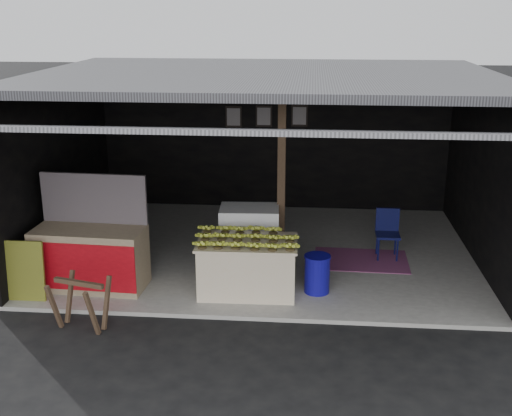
# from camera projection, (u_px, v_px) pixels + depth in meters

# --- Properties ---
(ground) EXTENTS (80.00, 80.00, 0.00)m
(ground) POSITION_uv_depth(u_px,v_px,m) (251.00, 321.00, 8.52)
(ground) COLOR black
(ground) RESTS_ON ground
(concrete_slab) EXTENTS (7.00, 5.00, 0.06)m
(concrete_slab) POSITION_uv_depth(u_px,v_px,m) (265.00, 251.00, 10.89)
(concrete_slab) COLOR gray
(concrete_slab) RESTS_ON ground
(shophouse) EXTENTS (7.40, 7.29, 3.02)m
(shophouse) POSITION_uv_depth(u_px,v_px,m) (267.00, 127.00, 10.56)
(shophouse) COLOR black
(shophouse) RESTS_ON ground
(banana_table) EXTENTS (1.44, 0.91, 0.78)m
(banana_table) POSITION_uv_depth(u_px,v_px,m) (247.00, 267.00, 9.14)
(banana_table) COLOR beige
(banana_table) RESTS_ON concrete_slab
(banana_pile) EXTENTS (1.32, 0.81, 0.15)m
(banana_pile) POSITION_uv_depth(u_px,v_px,m) (247.00, 236.00, 9.00)
(banana_pile) COLOR gold
(banana_pile) RESTS_ON banana_table
(white_crate) EXTENTS (0.93, 0.66, 1.00)m
(white_crate) POSITION_uv_depth(u_px,v_px,m) (249.00, 238.00, 9.94)
(white_crate) COLOR white
(white_crate) RESTS_ON concrete_slab
(neighbor_stall) EXTENTS (1.62, 0.79, 1.64)m
(neighbor_stall) POSITION_uv_depth(u_px,v_px,m) (90.00, 255.00, 9.30)
(neighbor_stall) COLOR #998466
(neighbor_stall) RESTS_ON concrete_slab
(green_signboard) EXTENTS (0.58, 0.11, 0.87)m
(green_signboard) POSITION_uv_depth(u_px,v_px,m) (24.00, 271.00, 8.89)
(green_signboard) COLOR black
(green_signboard) RESTS_ON concrete_slab
(sawhorse) EXTENTS (0.74, 0.73, 0.68)m
(sawhorse) POSITION_uv_depth(u_px,v_px,m) (80.00, 299.00, 8.18)
(sawhorse) COLOR #4E3727
(sawhorse) RESTS_ON ground
(water_barrel) EXTENTS (0.36, 0.36, 0.53)m
(water_barrel) POSITION_uv_depth(u_px,v_px,m) (317.00, 275.00, 9.18)
(water_barrel) COLOR #0F0B80
(water_barrel) RESTS_ON concrete_slab
(plastic_chair) EXTENTS (0.38, 0.38, 0.81)m
(plastic_chair) POSITION_uv_depth(u_px,v_px,m) (387.00, 229.00, 10.43)
(plastic_chair) COLOR #0B0E3C
(plastic_chair) RESTS_ON concrete_slab
(magenta_rug) EXTENTS (1.53, 1.05, 0.01)m
(magenta_rug) POSITION_uv_depth(u_px,v_px,m) (361.00, 260.00, 10.40)
(magenta_rug) COLOR #701958
(magenta_rug) RESTS_ON concrete_slab
(picture_frames) EXTENTS (1.62, 0.04, 0.46)m
(picture_frames) POSITION_uv_depth(u_px,v_px,m) (266.00, 116.00, 12.60)
(picture_frames) COLOR black
(picture_frames) RESTS_ON shophouse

